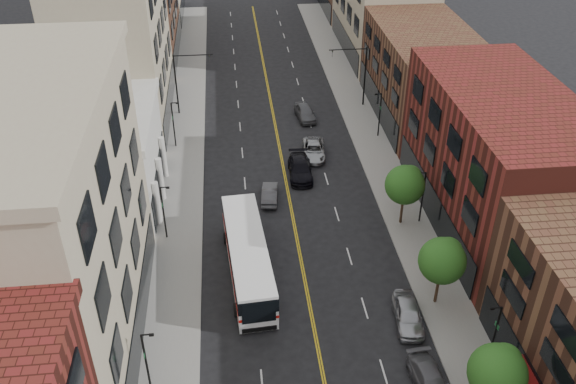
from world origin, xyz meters
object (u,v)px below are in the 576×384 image
object	(u,v)px
car_parked_mid	(431,383)
car_lane_behind	(270,194)
city_bus	(248,255)
car_lane_b	(314,150)
car_parked_far	(408,314)
car_lane_c	(305,112)
car_lane_a	(300,169)

from	to	relation	value
car_parked_mid	car_lane_behind	size ratio (longest dim) A/B	1.18
city_bus	car_lane_b	distance (m)	19.57
city_bus	car_lane_behind	distance (m)	10.65
car_parked_far	car_lane_c	xyz separation A→B (m)	(-3.13, 33.00, 0.01)
car_parked_mid	car_parked_far	world-z (taller)	car_parked_far
car_lane_behind	city_bus	bearing A→B (deg)	82.82
car_lane_b	car_lane_c	xyz separation A→B (m)	(0.20, 8.68, 0.10)
car_lane_b	car_lane_c	size ratio (longest dim) A/B	1.08
car_parked_mid	car_lane_b	distance (m)	30.41
car_parked_mid	car_parked_far	size ratio (longest dim) A/B	1.03
city_bus	car_lane_behind	xyz separation A→B (m)	(2.50, 10.28, -1.26)
car_lane_b	car_parked_far	bearing A→B (deg)	-76.00
car_lane_a	car_lane_b	xyz separation A→B (m)	(1.88, 3.73, -0.10)
car_parked_mid	car_lane_a	size ratio (longest dim) A/B	0.87
car_lane_a	car_lane_behind	bearing A→B (deg)	-128.31
city_bus	car_lane_a	world-z (taller)	city_bus
car_lane_b	city_bus	bearing A→B (deg)	-107.05
car_lane_behind	car_lane_b	xyz separation A→B (m)	(5.21, 7.67, 0.03)
car_lane_a	car_lane_c	distance (m)	12.58
city_bus	car_lane_c	bearing A→B (deg)	69.44
car_lane_b	car_lane_behind	bearing A→B (deg)	-117.99
city_bus	car_lane_behind	size ratio (longest dim) A/B	3.21
car_lane_b	car_lane_c	world-z (taller)	car_lane_c
car_lane_behind	car_lane_c	bearing A→B (deg)	-101.83
city_bus	car_parked_far	distance (m)	12.80
car_lane_a	car_lane_b	bearing A→B (deg)	65.01
city_bus	car_lane_b	bearing A→B (deg)	62.74
car_lane_a	car_lane_c	world-z (taller)	car_lane_c
city_bus	car_lane_c	xyz separation A→B (m)	(7.91, 26.63, -1.13)
car_parked_mid	car_parked_far	bearing A→B (deg)	83.15
car_lane_behind	car_lane_a	xyz separation A→B (m)	(3.33, 3.94, 0.13)
car_lane_a	car_lane_b	distance (m)	4.18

